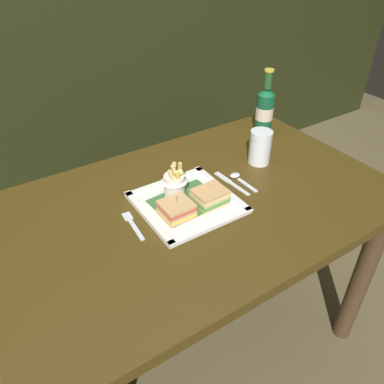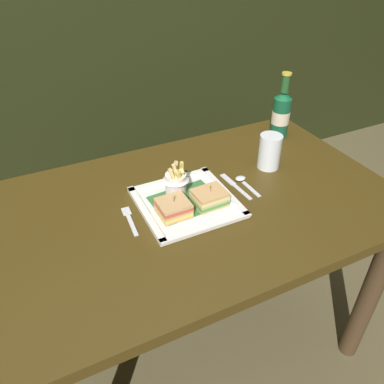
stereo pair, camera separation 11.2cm
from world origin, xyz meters
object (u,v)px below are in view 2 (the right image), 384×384
Objects in this scene: fork at (130,219)px; square_plate at (187,203)px; sandwich_half_left at (174,208)px; sandwich_half_right at (209,198)px; fries_cup at (176,180)px; knife at (234,185)px; spoon at (243,181)px; beer_bottle at (281,113)px; dining_table at (197,230)px; water_glass at (269,154)px.

square_plate is at bearing -3.09° from fork.
sandwich_half_right is at bearing 0.00° from sandwich_half_left.
fries_cup reaches higher than fork.
sandwich_half_left is 0.25m from knife.
sandwich_half_left is at bearing -166.91° from spoon.
sandwich_half_right is 0.54m from beer_bottle.
sandwich_half_right is 0.17m from spoon.
dining_table is 0.19m from knife.
dining_table is at bearing 117.39° from sandwich_half_right.
dining_table is 0.18m from sandwich_half_left.
fries_cup reaches higher than square_plate.
dining_table is at bearing -1.25° from fork.
sandwich_half_right reaches higher than spoon.
sandwich_half_left is 0.10m from fries_cup.
sandwich_half_left is 0.72× the size of spoon.
sandwich_half_left is (-0.06, -0.03, 0.03)m from square_plate.
knife is at bearing -146.40° from beer_bottle.
water_glass is (0.35, 0.07, 0.04)m from square_plate.
sandwich_half_right is 0.14m from knife.
beer_bottle reaches higher than fries_cup.
fork is at bearing 176.91° from square_plate.
fork is 1.09× the size of spoon.
fries_cup is 0.56m from beer_bottle.
dining_table is 10.91× the size of fries_cup.
fork and knife have the same top height.
dining_table is 4.41× the size of square_plate.
dining_table is at bearing 7.42° from square_plate.
spoon is (0.22, 0.03, -0.00)m from square_plate.
sandwich_half_left reaches higher than square_plate.
sandwich_half_right is at bearing -148.40° from beer_bottle.
fries_cup is (0.05, 0.09, 0.03)m from sandwich_half_left.
fries_cup is 0.70× the size of knife.
knife is 0.04m from spoon.
dining_table is at bearing -172.10° from knife.
fork is at bearing 159.51° from sandwich_half_left.
dining_table is 4.86× the size of beer_bottle.
water_glass is 0.98× the size of spoon.
fries_cup reaches higher than sandwich_half_left.
sandwich_half_left is 0.12m from sandwich_half_right.
square_plate is at bearing -167.92° from water_glass.
beer_bottle is 1.56× the size of knife.
beer_bottle is at bearing 25.59° from square_plate.
sandwich_half_left reaches higher than fork.
water_glass is (0.31, 0.07, 0.17)m from dining_table.
knife is (-0.16, -0.05, -0.05)m from water_glass.
fries_cup is at bearing 173.82° from spoon.
beer_bottle is (0.53, 0.19, 0.04)m from fries_cup.
sandwich_half_left is 0.66× the size of fork.
beer_bottle is (0.52, 0.25, 0.09)m from square_plate.
dining_table is 0.36m from water_glass.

